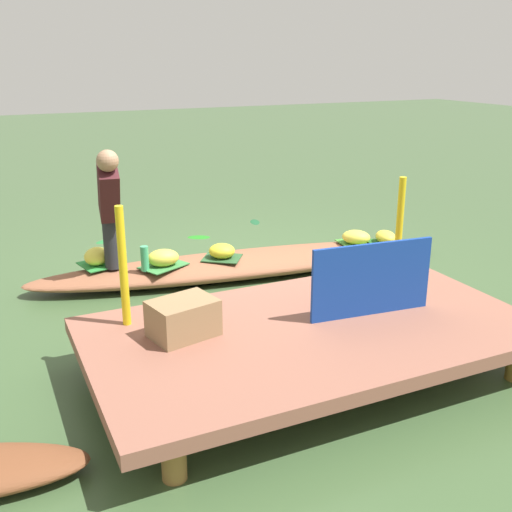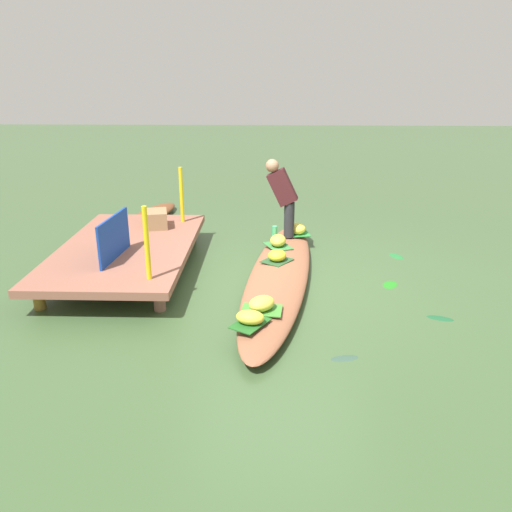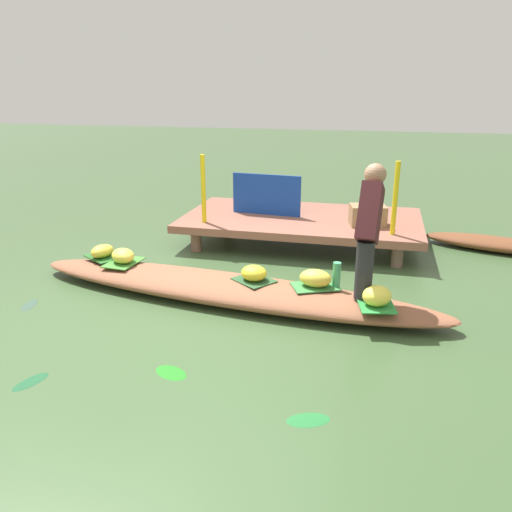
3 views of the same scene
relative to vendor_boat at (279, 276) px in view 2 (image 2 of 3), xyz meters
name	(u,v)px [view 2 (image 2 of 3)]	position (x,y,z in m)	size (l,w,h in m)	color
canal_water	(279,283)	(0.00, 0.00, -0.11)	(40.00, 40.00, 0.00)	#3A5530
dock_platform	(127,249)	(0.42, 2.14, 0.20)	(3.20, 1.80, 0.37)	#8B5645
vendor_boat	(279,276)	(0.00, 0.00, 0.00)	(4.50, 0.77, 0.21)	brown
moored_boat	(151,215)	(3.00, 2.38, -0.02)	(1.84, 0.50, 0.17)	brown
leaf_mat_0	(277,261)	(0.27, 0.03, 0.11)	(0.38, 0.32, 0.01)	#28502A
banana_bunch_0	(277,255)	(0.27, 0.03, 0.19)	(0.27, 0.24, 0.15)	yellow
leaf_mat_1	(250,323)	(-1.58, 0.32, 0.11)	(0.42, 0.27, 0.01)	#215C21
banana_bunch_1	(250,317)	(-1.58, 0.32, 0.18)	(0.30, 0.21, 0.14)	yellow
leaf_mat_2	(297,234)	(1.49, -0.31, 0.11)	(0.37, 0.31, 0.01)	#2A8538
banana_bunch_2	(298,229)	(1.49, -0.31, 0.20)	(0.27, 0.24, 0.18)	#F9E74D
leaf_mat_3	(262,310)	(-1.26, 0.20, 0.11)	(0.44, 0.31, 0.01)	#3F8230
banana_bunch_3	(262,303)	(-1.26, 0.20, 0.19)	(0.31, 0.24, 0.16)	yellow
leaf_mat_4	(278,246)	(0.90, 0.01, 0.11)	(0.44, 0.30, 0.01)	#377C3C
banana_bunch_4	(278,240)	(0.90, 0.01, 0.20)	(0.31, 0.23, 0.17)	yellow
vendor_person	(283,193)	(1.37, -0.06, 0.80)	(0.24, 0.51, 1.21)	#28282D
water_bottle	(275,234)	(1.09, 0.06, 0.23)	(0.08, 0.08, 0.25)	#41A76E
market_banner	(114,237)	(-0.08, 2.14, 0.54)	(0.97, 0.03, 0.56)	#143996
railing_post_west	(147,243)	(-0.78, 1.54, 0.70)	(0.06, 0.06, 0.88)	yellow
railing_post_east	(182,195)	(1.62, 1.54, 0.70)	(0.06, 0.06, 0.88)	yellow
produce_crate	(157,219)	(1.31, 1.89, 0.39)	(0.44, 0.32, 0.26)	#8F6F4B
drifting_plant_0	(390,285)	(-0.01, -1.47, -0.10)	(0.29, 0.18, 0.01)	#217B1D
drifting_plant_1	(396,256)	(1.10, -1.80, -0.10)	(0.30, 0.16, 0.01)	#226E31
drifting_plant_2	(440,318)	(-0.97, -1.84, -0.10)	(0.30, 0.13, 0.01)	#1B512D
drifting_plant_3	(345,358)	(-1.88, -0.63, -0.10)	(0.29, 0.12, 0.01)	#314B3C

